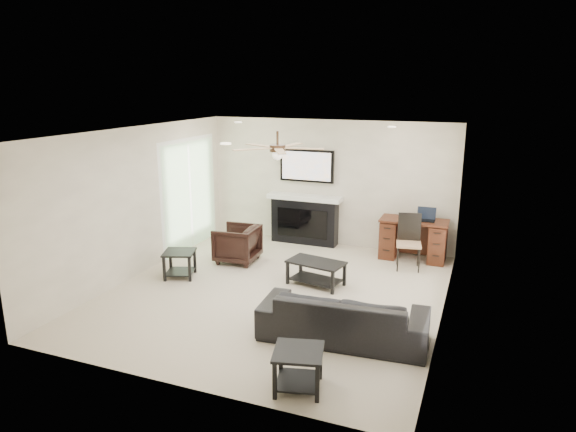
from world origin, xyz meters
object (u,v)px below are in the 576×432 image
at_px(sofa, 343,316).
at_px(coffee_table, 316,273).
at_px(fireplace_unit, 304,198).
at_px(desk, 413,240).
at_px(armchair, 237,244).

xyz_separation_m(sofa, coffee_table, (-0.90, 1.60, -0.11)).
xyz_separation_m(fireplace_unit, desk, (2.21, -0.20, -0.57)).
bearing_deg(sofa, desk, -100.36).
bearing_deg(desk, coffee_table, -124.58).
height_order(armchair, coffee_table, armchair).
relative_size(armchair, fireplace_unit, 0.39).
xyz_separation_m(coffee_table, desk, (1.27, 1.85, 0.18)).
distance_m(sofa, armchair, 3.37).
relative_size(fireplace_unit, desk, 1.57).
distance_m(sofa, desk, 3.47).
bearing_deg(coffee_table, sofa, -50.14).
height_order(coffee_table, desk, desk).
xyz_separation_m(coffee_table, fireplace_unit, (-0.94, 2.05, 0.75)).
bearing_deg(desk, fireplace_unit, 174.81).
relative_size(armchair, coffee_table, 0.82).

